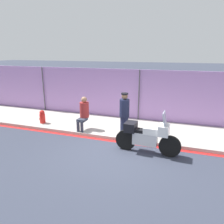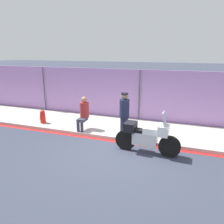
# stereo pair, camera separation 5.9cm
# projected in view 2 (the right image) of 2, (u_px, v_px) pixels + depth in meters

# --- Properties ---
(ground_plane) EXTENTS (120.00, 120.00, 0.00)m
(ground_plane) POSITION_uv_depth(u_px,v_px,m) (116.00, 151.00, 7.44)
(ground_plane) COLOR #333847
(sidewalk) EXTENTS (39.16, 2.56, 0.12)m
(sidewalk) POSITION_uv_depth(u_px,v_px,m) (132.00, 129.00, 9.35)
(sidewalk) COLOR #ADA89E
(sidewalk) RESTS_ON ground_plane
(curb_paint_stripe) EXTENTS (39.16, 0.18, 0.01)m
(curb_paint_stripe) POSITION_uv_depth(u_px,v_px,m) (122.00, 142.00, 8.12)
(curb_paint_stripe) COLOR red
(curb_paint_stripe) RESTS_ON ground_plane
(storefront_fence) EXTENTS (37.21, 0.17, 2.47)m
(storefront_fence) POSITION_uv_depth(u_px,v_px,m) (140.00, 96.00, 10.27)
(storefront_fence) COLOR #AD7FC6
(storefront_fence) RESTS_ON ground_plane
(motorcycle) EXTENTS (2.18, 0.55, 1.46)m
(motorcycle) POSITION_uv_depth(u_px,v_px,m) (147.00, 136.00, 7.16)
(motorcycle) COLOR black
(motorcycle) RESTS_ON ground_plane
(officer_standing) EXTENTS (0.38, 0.38, 1.63)m
(officer_standing) POSITION_uv_depth(u_px,v_px,m) (124.00, 113.00, 8.44)
(officer_standing) COLOR #191E38
(officer_standing) RESTS_ON sidewalk
(person_seated_on_curb) EXTENTS (0.38, 0.70, 1.36)m
(person_seated_on_curb) POSITION_uv_depth(u_px,v_px,m) (84.00, 111.00, 9.00)
(person_seated_on_curb) COLOR #2D3342
(person_seated_on_curb) RESTS_ON sidewalk
(fire_hydrant) EXTENTS (0.25, 0.31, 0.60)m
(fire_hydrant) POSITION_uv_depth(u_px,v_px,m) (43.00, 117.00, 9.89)
(fire_hydrant) COLOR red
(fire_hydrant) RESTS_ON sidewalk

